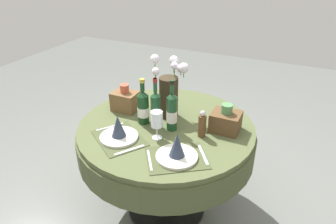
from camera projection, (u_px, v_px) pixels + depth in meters
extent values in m
plane|color=slate|center=(166.00, 206.00, 2.43)|extent=(8.00, 8.00, 0.00)
cylinder|color=#4C5633|center=(166.00, 127.00, 2.08)|extent=(1.19, 1.19, 0.04)
cylinder|color=#464F2E|center=(166.00, 140.00, 2.13)|extent=(1.21, 1.21, 0.18)
cylinder|color=black|center=(166.00, 169.00, 2.25)|extent=(0.12, 0.12, 0.69)
cylinder|color=black|center=(166.00, 205.00, 2.42)|extent=(0.60, 0.60, 0.03)
cube|color=#41492B|center=(119.00, 138.00, 1.92)|extent=(0.43, 0.41, 0.00)
cylinder|color=silver|center=(119.00, 137.00, 1.91)|extent=(0.24, 0.24, 0.02)
cone|color=#2D384C|center=(118.00, 126.00, 1.87)|extent=(0.09, 0.09, 0.14)
cube|color=silver|center=(110.00, 127.00, 2.03)|extent=(0.12, 0.16, 0.00)
cube|color=silver|center=(129.00, 150.00, 1.80)|extent=(0.12, 0.17, 0.00)
cube|color=#41492B|center=(177.00, 158.00, 1.74)|extent=(0.43, 0.41, 0.00)
cylinder|color=silver|center=(177.00, 156.00, 1.73)|extent=(0.24, 0.24, 0.02)
cone|color=#2D384C|center=(177.00, 145.00, 1.69)|extent=(0.09, 0.09, 0.14)
cube|color=silver|center=(150.00, 160.00, 1.71)|extent=(0.12, 0.16, 0.00)
cube|color=silver|center=(203.00, 155.00, 1.76)|extent=(0.12, 0.17, 0.00)
cylinder|color=#332819|center=(169.00, 97.00, 2.11)|extent=(0.13, 0.13, 0.29)
sphere|color=silver|center=(174.00, 66.00, 2.02)|extent=(0.05, 0.05, 0.05)
cylinder|color=#4C7038|center=(174.00, 72.00, 2.04)|extent=(0.01, 0.01, 0.06)
sphere|color=silver|center=(155.00, 59.00, 1.96)|extent=(0.06, 0.06, 0.06)
cylinder|color=#4C7038|center=(155.00, 71.00, 1.99)|extent=(0.01, 0.01, 0.12)
sphere|color=silver|center=(156.00, 71.00, 1.93)|extent=(0.05, 0.05, 0.05)
cylinder|color=#4C7038|center=(156.00, 78.00, 1.95)|extent=(0.01, 0.01, 0.07)
sphere|color=silver|center=(181.00, 68.00, 2.06)|extent=(0.06, 0.06, 0.06)
cylinder|color=#4C7038|center=(181.00, 73.00, 2.08)|extent=(0.01, 0.01, 0.03)
sphere|color=silver|center=(174.00, 60.00, 2.08)|extent=(0.06, 0.06, 0.06)
cylinder|color=#4C7038|center=(174.00, 68.00, 2.11)|extent=(0.01, 0.01, 0.07)
sphere|color=silver|center=(184.00, 68.00, 2.02)|extent=(0.07, 0.07, 0.07)
cylinder|color=#4C7038|center=(184.00, 74.00, 2.04)|extent=(0.01, 0.01, 0.04)
cylinder|color=#194223|center=(172.00, 114.00, 1.96)|extent=(0.07, 0.07, 0.23)
cylinder|color=silver|center=(172.00, 116.00, 1.97)|extent=(0.07, 0.07, 0.08)
cone|color=#194223|center=(172.00, 95.00, 1.90)|extent=(0.07, 0.07, 0.03)
cylinder|color=#194223|center=(172.00, 87.00, 1.87)|extent=(0.03, 0.03, 0.08)
cylinder|color=black|center=(172.00, 82.00, 1.86)|extent=(0.03, 0.03, 0.02)
cylinder|color=#143819|center=(143.00, 109.00, 2.05)|extent=(0.08, 0.08, 0.20)
cylinder|color=silver|center=(143.00, 111.00, 2.05)|extent=(0.08, 0.08, 0.07)
cone|color=#143819|center=(143.00, 93.00, 1.99)|extent=(0.08, 0.08, 0.03)
cylinder|color=#143819|center=(142.00, 85.00, 1.96)|extent=(0.03, 0.03, 0.08)
cylinder|color=#B29933|center=(142.00, 81.00, 1.95)|extent=(0.03, 0.03, 0.02)
cylinder|color=#194223|center=(156.00, 112.00, 1.99)|extent=(0.06, 0.06, 0.22)
cylinder|color=silver|center=(156.00, 114.00, 2.00)|extent=(0.07, 0.07, 0.08)
cone|color=#194223|center=(155.00, 94.00, 1.93)|extent=(0.06, 0.06, 0.03)
cylinder|color=#194223|center=(155.00, 85.00, 1.90)|extent=(0.02, 0.02, 0.09)
cylinder|color=maroon|center=(155.00, 80.00, 1.89)|extent=(0.03, 0.03, 0.02)
cylinder|color=silver|center=(157.00, 138.00, 1.92)|extent=(0.06, 0.06, 0.00)
cylinder|color=silver|center=(157.00, 132.00, 1.90)|extent=(0.01, 0.01, 0.08)
cylinder|color=silver|center=(157.00, 119.00, 1.86)|extent=(0.07, 0.07, 0.10)
cylinder|color=brown|center=(202.00, 126.00, 1.91)|extent=(0.05, 0.05, 0.15)
sphere|color=#B7B7BC|center=(203.00, 113.00, 1.87)|extent=(0.03, 0.03, 0.03)
cube|color=brown|center=(125.00, 101.00, 2.23)|extent=(0.18, 0.14, 0.14)
cylinder|color=#B24C33|center=(125.00, 89.00, 2.18)|extent=(0.06, 0.06, 0.06)
cube|color=brown|center=(226.00, 122.00, 1.98)|extent=(0.18, 0.16, 0.13)
cylinder|color=#4C7F4C|center=(227.00, 109.00, 1.93)|extent=(0.07, 0.07, 0.06)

